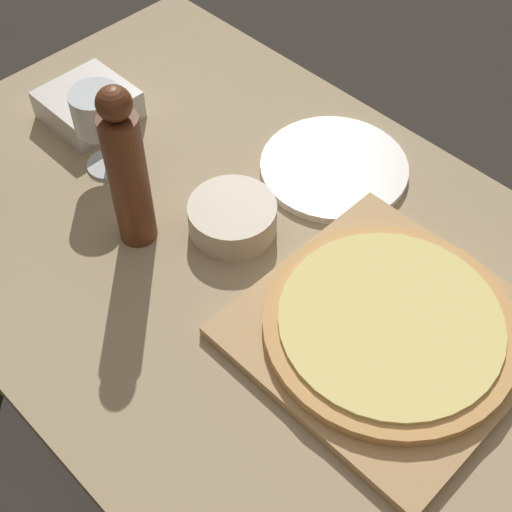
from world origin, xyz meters
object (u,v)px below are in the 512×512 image
pepper_mill (127,172)px  wine_glass (98,114)px  small_bowl (232,217)px  pizza (390,323)px

pepper_mill → wine_glass: (0.06, 0.16, -0.02)m
wine_glass → small_bowl: bearing=-78.6°
pizza → wine_glass: 0.55m
pizza → wine_glass: wine_glass is taller
wine_glass → small_bowl: size_ratio=1.10×
pizza → pepper_mill: 0.42m
pizza → pepper_mill: pepper_mill is taller
pizza → wine_glass: size_ratio=2.30×
wine_glass → small_bowl: (0.05, -0.25, -0.08)m
pepper_mill → wine_glass: 0.17m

